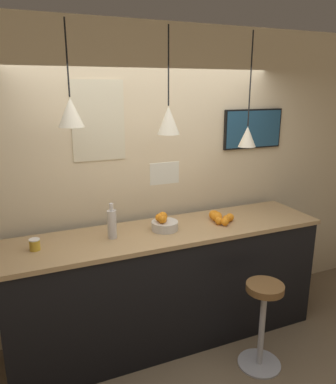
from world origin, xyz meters
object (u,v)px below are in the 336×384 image
(mounted_tv, at_px, (253,129))
(juice_bottle, at_px, (112,223))
(spread_jar, at_px, (35,245))
(bar_stool, at_px, (263,314))
(fruit_bowl, at_px, (164,224))

(mounted_tv, bearing_deg, juice_bottle, -166.70)
(juice_bottle, bearing_deg, spread_jar, 180.00)
(juice_bottle, xyz_separation_m, mounted_tv, (1.64, 0.39, 0.68))
(bar_stool, height_order, mounted_tv, mounted_tv)
(fruit_bowl, relative_size, juice_bottle, 0.78)
(bar_stool, xyz_separation_m, fruit_bowl, (-0.61, 0.68, 0.66))
(fruit_bowl, relative_size, mounted_tv, 0.35)
(bar_stool, xyz_separation_m, juice_bottle, (-1.09, 0.68, 0.74))
(fruit_bowl, bearing_deg, juice_bottle, -179.90)
(fruit_bowl, distance_m, juice_bottle, 0.48)
(spread_jar, relative_size, mounted_tv, 0.13)
(bar_stool, height_order, juice_bottle, juice_bottle)
(juice_bottle, height_order, mounted_tv, mounted_tv)
(fruit_bowl, bearing_deg, mounted_tv, 18.31)
(mounted_tv, bearing_deg, spread_jar, -170.26)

